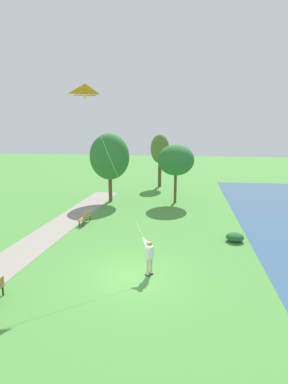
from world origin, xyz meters
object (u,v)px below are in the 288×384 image
person_kite_flyer (149,255)px  flying_kite (86,93)px  park_bench_far_walkway (85,217)px  tree_lakeside_far (176,160)px  tree_treeline_right (110,157)px  lakeside_shrub (235,237)px  tree_behind_path (160,150)px

person_kite_flyer → flying_kite: (-3.66, 2.46, 7.74)m
park_bench_far_walkway → tree_lakeside_far: (6.36, 7.24, 3.51)m
tree_lakeside_far → tree_treeline_right: size_ratio=0.85×
tree_treeline_right → person_kite_flyer: bearing=-68.8°
flying_kite → tree_lakeside_far: flying_kite is taller
park_bench_far_walkway → lakeside_shrub: (10.46, -2.09, -0.23)m
flying_kite → lakeside_shrub: 12.29m
person_kite_flyer → park_bench_far_walkway: person_kite_flyer is taller
person_kite_flyer → lakeside_shrub: size_ratio=1.63×
park_bench_far_walkway → tree_treeline_right: tree_treeline_right is taller
tree_treeline_right → lakeside_shrub: size_ratio=5.77×
tree_behind_path → park_bench_far_walkway: bearing=-106.0°
tree_treeline_right → lakeside_shrub: bearing=-41.0°
tree_lakeside_far → lakeside_shrub: size_ratio=4.89×
tree_lakeside_far → lakeside_shrub: bearing=-66.3°
park_bench_far_walkway → lakeside_shrub: park_bench_far_walkway is taller
flying_kite → tree_treeline_right: flying_kite is taller
park_bench_far_walkway → flying_kite: bearing=-67.2°
person_kite_flyer → flying_kite: flying_kite is taller
park_bench_far_walkway → person_kite_flyer: bearing=-51.8°
tree_lakeside_far → lakeside_shrub: 10.86m
person_kite_flyer → flying_kite: bearing=146.1°
tree_behind_path → tree_treeline_right: tree_treeline_right is taller
person_kite_flyer → tree_treeline_right: bearing=111.2°
person_kite_flyer → tree_lakeside_far: size_ratio=0.33×
tree_lakeside_far → tree_behind_path: tree_behind_path is taller
park_bench_far_walkway → tree_lakeside_far: 10.26m
person_kite_flyer → tree_lakeside_far: bearing=87.1°
lakeside_shrub → flying_kite: bearing=-163.0°
park_bench_far_walkway → tree_treeline_right: (0.19, 6.83, 3.77)m
person_kite_flyer → tree_behind_path: bearing=93.6°
park_bench_far_walkway → lakeside_shrub: 10.67m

